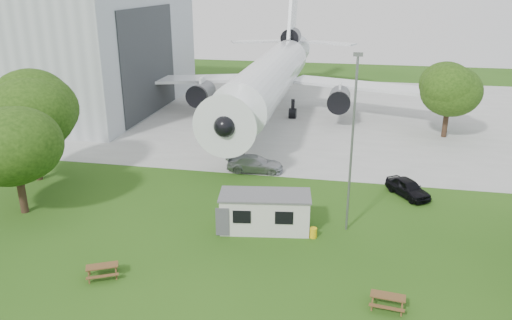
% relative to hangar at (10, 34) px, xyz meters
% --- Properties ---
extents(ground, '(160.00, 160.00, 0.00)m').
position_rel_hangar_xyz_m(ground, '(37.97, -36.00, -9.41)').
color(ground, '#35601A').
extents(concrete_apron, '(120.00, 46.00, 0.03)m').
position_rel_hangar_xyz_m(concrete_apron, '(37.97, 2.00, -9.39)').
color(concrete_apron, '#B7B7B2').
rests_on(concrete_apron, ground).
extents(hangar, '(43.00, 31.00, 18.55)m').
position_rel_hangar_xyz_m(hangar, '(0.00, 0.00, 0.00)').
color(hangar, '#B2B7BC').
rests_on(hangar, ground).
extents(airliner, '(46.36, 47.73, 17.69)m').
position_rel_hangar_xyz_m(airliner, '(35.97, -0.14, -4.14)').
color(airliner, white).
rests_on(airliner, ground).
extents(site_cabin, '(6.91, 3.55, 2.62)m').
position_rel_hangar_xyz_m(site_cabin, '(40.64, -30.83, -8.09)').
color(site_cabin, beige).
rests_on(site_cabin, ground).
extents(picnic_west, '(2.28, 2.14, 0.76)m').
position_rel_hangar_xyz_m(picnic_west, '(32.43, -38.54, -9.41)').
color(picnic_west, brown).
rests_on(picnic_west, ground).
extents(picnic_east, '(1.96, 1.70, 0.76)m').
position_rel_hangar_xyz_m(picnic_east, '(48.52, -38.31, -9.41)').
color(picnic_east, brown).
rests_on(picnic_east, ground).
extents(lamp_mast, '(0.16, 0.16, 12.00)m').
position_rel_hangar_xyz_m(lamp_mast, '(46.17, -29.80, -3.41)').
color(lamp_mast, slate).
rests_on(lamp_mast, ground).
extents(tree_west_big, '(7.66, 7.66, 10.15)m').
position_rel_hangar_xyz_m(tree_west_big, '(19.79, -25.63, -3.10)').
color(tree_west_big, '#382619').
rests_on(tree_west_big, ground).
extents(tree_west_small, '(7.08, 7.08, 8.77)m').
position_rel_hangar_xyz_m(tree_west_small, '(22.59, -31.68, -4.18)').
color(tree_west_small, '#382619').
rests_on(tree_west_small, ground).
extents(tree_far_apron, '(6.80, 6.80, 8.87)m').
position_rel_hangar_xyz_m(tree_far_apron, '(56.12, -5.80, -3.95)').
color(tree_far_apron, '#382619').
rests_on(tree_far_apron, ground).
extents(car_ne_hatch, '(3.74, 4.36, 1.41)m').
position_rel_hangar_xyz_m(car_ne_hatch, '(50.81, -23.13, -8.70)').
color(car_ne_hatch, black).
rests_on(car_ne_hatch, ground).
extents(car_apron_van, '(5.18, 2.37, 1.47)m').
position_rel_hangar_xyz_m(car_apron_van, '(37.78, -20.15, -8.67)').
color(car_apron_van, '#A4A6AB').
rests_on(car_apron_van, ground).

